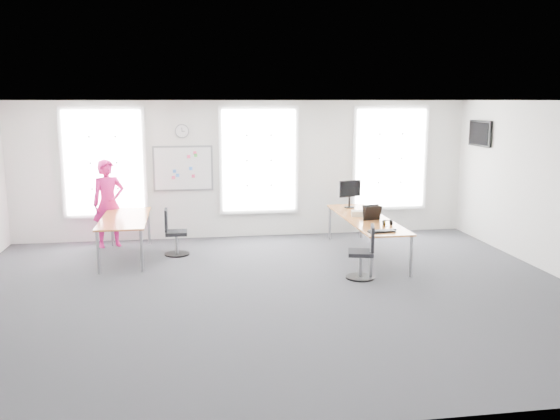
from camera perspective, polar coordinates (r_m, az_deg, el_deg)
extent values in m
plane|color=#2A2A2F|center=(9.49, -0.90, -7.92)|extent=(10.00, 10.00, 0.00)
plane|color=silver|center=(9.00, -0.95, 10.50)|extent=(10.00, 10.00, 0.00)
plane|color=white|center=(13.06, -3.36, 3.91)|extent=(10.00, 0.00, 10.00)
plane|color=white|center=(5.29, 5.12, -6.08)|extent=(10.00, 0.00, 10.00)
cube|color=silver|center=(13.07, -16.60, 4.38)|extent=(1.60, 0.06, 2.20)
cube|color=silver|center=(13.04, -2.04, 4.80)|extent=(1.60, 0.06, 2.20)
cube|color=silver|center=(13.73, 10.54, 4.92)|extent=(1.60, 0.06, 2.20)
cube|color=#C06635|center=(11.60, 8.28, -0.82)|extent=(0.83, 3.11, 0.03)
cylinder|color=gray|center=(10.20, 8.78, -4.61)|extent=(0.05, 0.05, 0.72)
cylinder|color=gray|center=(10.43, 12.50, -4.39)|extent=(0.05, 0.05, 0.72)
cylinder|color=gray|center=(13.00, 4.82, -1.22)|extent=(0.05, 0.05, 0.72)
cylinder|color=gray|center=(13.18, 7.81, -1.12)|extent=(0.05, 0.05, 0.72)
cube|color=#C06635|center=(11.71, -14.72, -0.78)|extent=(0.87, 2.17, 0.03)
cylinder|color=gray|center=(10.85, -17.13, -3.94)|extent=(0.05, 0.05, 0.76)
cylinder|color=gray|center=(10.77, -13.18, -3.86)|extent=(0.05, 0.05, 0.76)
cylinder|color=gray|center=(12.83, -15.86, -1.67)|extent=(0.05, 0.05, 0.76)
cylinder|color=gray|center=(12.76, -12.52, -1.58)|extent=(0.05, 0.05, 0.76)
cylinder|color=black|center=(10.30, 7.71, -6.44)|extent=(0.49, 0.49, 0.03)
cylinder|color=gray|center=(10.24, 7.74, -5.30)|extent=(0.06, 0.06, 0.40)
cube|color=black|center=(10.18, 7.77, -4.12)|extent=(0.51, 0.51, 0.07)
cube|color=black|center=(10.13, 8.88, -2.68)|extent=(0.15, 0.40, 0.43)
cylinder|color=black|center=(11.88, -9.88, -4.19)|extent=(0.49, 0.49, 0.03)
cylinder|color=gray|center=(11.83, -9.91, -3.20)|extent=(0.06, 0.06, 0.40)
cube|color=black|center=(11.78, -9.94, -2.17)|extent=(0.42, 0.42, 0.07)
cube|color=black|center=(11.74, -10.91, -0.94)|extent=(0.05, 0.40, 0.42)
imported|color=#CE166F|center=(12.69, -16.17, 0.61)|extent=(0.78, 0.65, 1.82)
cube|color=white|center=(12.97, -9.31, 3.97)|extent=(1.20, 0.03, 0.90)
cylinder|color=gray|center=(12.90, -9.42, 7.50)|extent=(0.30, 0.04, 0.30)
cube|color=black|center=(13.45, 18.71, 6.99)|extent=(0.06, 0.90, 0.55)
cube|color=black|center=(10.39, 9.75, -2.06)|extent=(0.49, 0.23, 0.02)
ellipsoid|color=black|center=(10.55, 10.98, -1.86)|extent=(0.08, 0.11, 0.04)
cylinder|color=black|center=(10.88, 10.12, -1.54)|extent=(0.07, 0.07, 0.01)
cylinder|color=black|center=(10.96, 9.97, -1.23)|extent=(0.04, 0.09, 0.09)
cylinder|color=black|center=(11.00, 10.65, -1.21)|extent=(0.04, 0.09, 0.09)
cylinder|color=gold|center=(10.96, 9.97, -1.23)|extent=(0.01, 0.09, 0.09)
cube|color=black|center=(10.97, 10.32, -0.97)|extent=(0.16, 0.02, 0.01)
cube|color=black|center=(11.39, 8.77, -0.22)|extent=(0.37, 0.16, 0.29)
cube|color=#FF5D09|center=(11.31, 8.90, -0.35)|extent=(0.35, 0.18, 0.27)
cube|color=black|center=(11.30, 8.92, -0.31)|extent=(0.37, 0.18, 0.28)
cube|color=beige|center=(11.75, 7.62, -0.33)|extent=(0.34, 0.28, 0.10)
cylinder|color=black|center=(12.65, 6.68, 0.27)|extent=(0.21, 0.21, 0.02)
cylinder|color=black|center=(12.63, 6.69, 0.75)|extent=(0.04, 0.04, 0.21)
cube|color=black|center=(12.57, 6.74, 2.06)|extent=(0.51, 0.20, 0.35)
cube|color=black|center=(12.55, 6.76, 2.04)|extent=(0.46, 0.16, 0.31)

